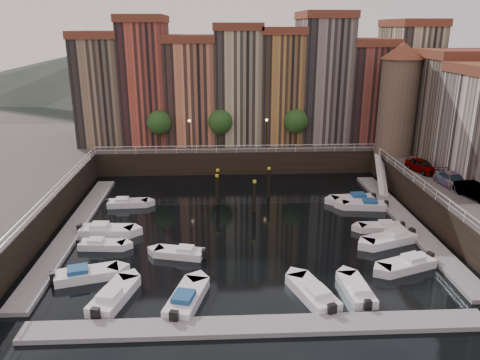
{
  "coord_description": "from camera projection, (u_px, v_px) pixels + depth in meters",
  "views": [
    {
      "loc": [
        -2.35,
        -42.5,
        18.44
      ],
      "look_at": [
        -0.1,
        4.0,
        3.19
      ],
      "focal_mm": 35.0,
      "sensor_mm": 36.0,
      "label": 1
    }
  ],
  "objects": [
    {
      "name": "railings",
      "position": [
        241.0,
        172.0,
        49.65
      ],
      "size": [
        36.08,
        34.04,
        0.52
      ],
      "color": "white",
      "rests_on": "ground"
    },
    {
      "name": "boat_extra_323",
      "position": [
        181.0,
        253.0,
        39.41
      ],
      "size": [
        4.47,
        2.49,
        1.0
      ],
      "rotation": [
        0.0,
        0.0,
        2.91
      ],
      "color": "white",
      "rests_on": "ground"
    },
    {
      "name": "mountains",
      "position": [
        230.0,
        62.0,
        148.22
      ],
      "size": [
        145.0,
        100.0,
        18.0
      ],
      "color": "#2D382D",
      "rests_on": "ground"
    },
    {
      "name": "boat_right_2",
      "position": [
        382.0,
        227.0,
        44.49
      ],
      "size": [
        4.3,
        1.62,
        0.98
      ],
      "rotation": [
        0.0,
        0.0,
        3.13
      ],
      "color": "white",
      "rests_on": "ground"
    },
    {
      "name": "dock_near",
      "position": [
        257.0,
        326.0,
        30.0
      ],
      "size": [
        30.0,
        2.0,
        0.35
      ],
      "primitive_type": "cube",
      "color": "gray",
      "rests_on": "ground"
    },
    {
      "name": "boat_right_4",
      "position": [
        354.0,
        199.0,
        51.59
      ],
      "size": [
        4.96,
        2.09,
        1.12
      ],
      "rotation": [
        0.0,
        0.0,
        3.21
      ],
      "color": "white",
      "rests_on": "ground"
    },
    {
      "name": "boat_left_2",
      "position": [
        106.0,
        230.0,
        43.61
      ],
      "size": [
        5.22,
        2.18,
        1.18
      ],
      "rotation": [
        0.0,
        0.0,
        -0.06
      ],
      "color": "white",
      "rests_on": "ground"
    },
    {
      "name": "far_terrace",
      "position": [
        258.0,
        84.0,
        65.24
      ],
      "size": [
        48.7,
        10.3,
        17.5
      ],
      "color": "#847054",
      "rests_on": "quay_far"
    },
    {
      "name": "dock_right",
      "position": [
        408.0,
        222.0,
        45.93
      ],
      "size": [
        2.0,
        28.0,
        0.35
      ],
      "primitive_type": "cube",
      "color": "gray",
      "rests_on": "ground"
    },
    {
      "name": "boat_left_0",
      "position": [
        85.0,
        274.0,
        35.87
      ],
      "size": [
        5.11,
        3.0,
        1.15
      ],
      "rotation": [
        0.0,
        0.0,
        0.27
      ],
      "color": "white",
      "rests_on": "ground"
    },
    {
      "name": "mooring_pilings",
      "position": [
        240.0,
        189.0,
        51.07
      ],
      "size": [
        6.22,
        4.94,
        3.78
      ],
      "color": "black",
      "rests_on": "ground"
    },
    {
      "name": "boat_right_1",
      "position": [
        390.0,
        239.0,
        41.8
      ],
      "size": [
        5.32,
        3.5,
        1.2
      ],
      "rotation": [
        0.0,
        0.0,
        3.5
      ],
      "color": "white",
      "rests_on": "ground"
    },
    {
      "name": "dock_left",
      "position": [
        74.0,
        229.0,
        44.45
      ],
      "size": [
        2.0,
        28.0,
        0.35
      ],
      "primitive_type": "cube",
      "color": "gray",
      "rests_on": "ground"
    },
    {
      "name": "boat_right_3",
      "position": [
        365.0,
        205.0,
        49.9
      ],
      "size": [
        4.88,
        2.3,
        1.1
      ],
      "rotation": [
        0.0,
        0.0,
        3.01
      ],
      "color": "white",
      "rests_on": "ground"
    },
    {
      "name": "car_b",
      "position": [
        478.0,
        192.0,
        43.66
      ],
      "size": [
        2.79,
        4.96,
        1.55
      ],
      "primitive_type": "imported",
      "rotation": [
        0.0,
        0.0,
        0.26
      ],
      "color": "gray",
      "rests_on": "quay_right"
    },
    {
      "name": "boat_left_1",
      "position": [
        101.0,
        245.0,
        40.93
      ],
      "size": [
        4.24,
        1.84,
        0.96
      ],
      "rotation": [
        0.0,
        0.0,
        -0.08
      ],
      "color": "white",
      "rests_on": "ground"
    },
    {
      "name": "boat_near_0",
      "position": [
        113.0,
        296.0,
        32.9
      ],
      "size": [
        3.12,
        5.32,
        1.19
      ],
      "rotation": [
        0.0,
        0.0,
        1.3
      ],
      "color": "white",
      "rests_on": "ground"
    },
    {
      "name": "street_lamps",
      "position": [
        228.0,
        129.0,
        60.64
      ],
      "size": [
        10.36,
        0.36,
        4.18
      ],
      "color": "black",
      "rests_on": "quay_far"
    },
    {
      "name": "boat_near_3",
      "position": [
        357.0,
        290.0,
        33.76
      ],
      "size": [
        1.94,
        4.73,
        1.07
      ],
      "rotation": [
        0.0,
        0.0,
        1.63
      ],
      "color": "white",
      "rests_on": "ground"
    },
    {
      "name": "quay_far",
      "position": [
        234.0,
        145.0,
        70.41
      ],
      "size": [
        80.0,
        20.0,
        3.0
      ],
      "primitive_type": "cube",
      "color": "black",
      "rests_on": "ground"
    },
    {
      "name": "ground",
      "position": [
        243.0,
        223.0,
        46.19
      ],
      "size": [
        200.0,
        200.0,
        0.0
      ],
      "primitive_type": "plane",
      "color": "black",
      "rests_on": "ground"
    },
    {
      "name": "boat_right_0",
      "position": [
        407.0,
        264.0,
        37.4
      ],
      "size": [
        5.12,
        3.38,
        1.15
      ],
      "rotation": [
        0.0,
        0.0,
        3.5
      ],
      "color": "white",
      "rests_on": "ground"
    },
    {
      "name": "boat_near_2",
      "position": [
        313.0,
        294.0,
        33.25
      ],
      "size": [
        3.37,
        5.35,
        1.2
      ],
      "rotation": [
        0.0,
        0.0,
        1.89
      ],
      "color": "white",
      "rests_on": "ground"
    },
    {
      "name": "boat_left_4",
      "position": [
        127.0,
        203.0,
        50.54
      ],
      "size": [
        4.52,
        1.82,
        1.03
      ],
      "rotation": [
        0.0,
        0.0,
        0.05
      ],
      "color": "white",
      "rests_on": "ground"
    },
    {
      "name": "corner_tower",
      "position": [
        398.0,
        97.0,
        57.7
      ],
      "size": [
        5.2,
        5.2,
        13.8
      ],
      "color": "#6B5B4C",
      "rests_on": "quay_right"
    },
    {
      "name": "boat_near_1",
      "position": [
        186.0,
        299.0,
        32.59
      ],
      "size": [
        3.13,
        5.4,
        1.21
      ],
      "rotation": [
        0.0,
        0.0,
        1.31
      ],
      "color": "white",
      "rests_on": "ground"
    },
    {
      "name": "car_a",
      "position": [
        422.0,
        166.0,
        51.93
      ],
      "size": [
        2.73,
        4.56,
        1.45
      ],
      "primitive_type": "imported",
      "rotation": [
        0.0,
        0.0,
        0.25
      ],
      "color": "gray",
      "rests_on": "quay_right"
    },
    {
      "name": "promenade_trees",
      "position": [
        225.0,
        122.0,
        61.36
      ],
      "size": [
        21.2,
        3.2,
        5.2
      ],
      "color": "black",
      "rests_on": "quay_far"
    },
    {
      "name": "car_c",
      "position": [
        453.0,
        181.0,
        47.12
      ],
      "size": [
        2.44,
        4.94,
        1.38
      ],
      "primitive_type": "imported",
      "rotation": [
        0.0,
        0.0,
        0.11
      ],
      "color": "gray",
      "rests_on": "quay_right"
    },
    {
      "name": "gangway",
      "position": [
        381.0,
        172.0,
        55.88
      ],
      "size": [
        2.78,
        8.32,
        3.73
      ],
      "color": "white",
      "rests_on": "ground"
    }
  ]
}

